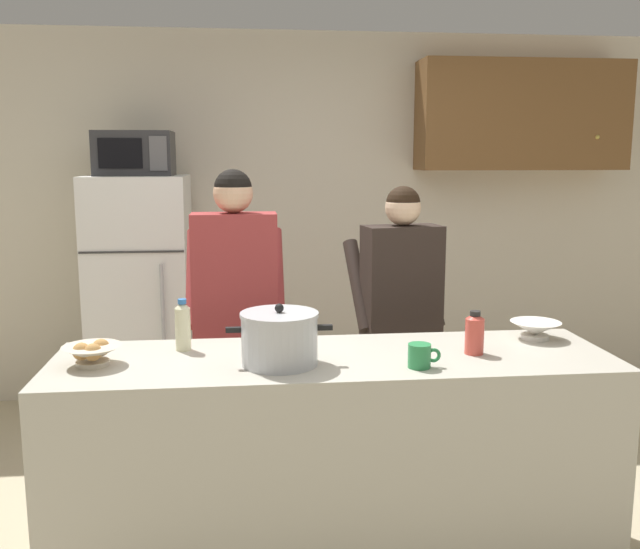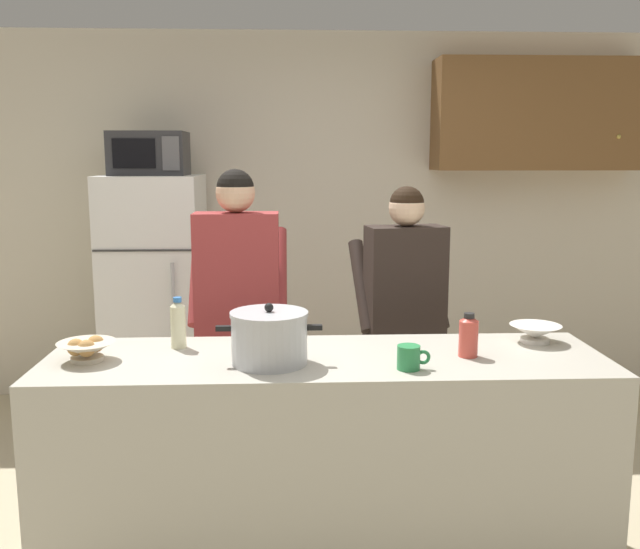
% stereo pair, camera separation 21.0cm
% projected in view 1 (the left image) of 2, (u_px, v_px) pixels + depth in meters
% --- Properties ---
extents(back_wall_unit, '(6.00, 0.48, 2.60)m').
position_uv_depth(back_wall_unit, '(331.00, 201.00, 5.04)').
color(back_wall_unit, beige).
rests_on(back_wall_unit, ground).
extents(kitchen_island, '(2.32, 0.68, 0.92)m').
position_uv_depth(kitchen_island, '(334.00, 460.00, 2.96)').
color(kitchen_island, '#BCB7A8').
rests_on(kitchen_island, ground).
extents(refrigerator, '(0.64, 0.68, 1.62)m').
position_uv_depth(refrigerator, '(142.00, 299.00, 4.60)').
color(refrigerator, white).
rests_on(refrigerator, ground).
extents(microwave, '(0.48, 0.37, 0.28)m').
position_uv_depth(microwave, '(135.00, 153.00, 4.42)').
color(microwave, '#2D2D30').
rests_on(microwave, refrigerator).
extents(person_near_pot, '(0.50, 0.41, 1.68)m').
position_uv_depth(person_near_pot, '(235.00, 294.00, 3.52)').
color(person_near_pot, '#33384C').
rests_on(person_near_pot, ground).
extents(person_by_sink, '(0.53, 0.46, 1.59)m').
position_uv_depth(person_by_sink, '(401.00, 301.00, 3.68)').
color(person_by_sink, '#33384C').
rests_on(person_by_sink, ground).
extents(cooking_pot, '(0.42, 0.31, 0.25)m').
position_uv_depth(cooking_pot, '(280.00, 338.00, 2.75)').
color(cooking_pot, silver).
rests_on(cooking_pot, kitchen_island).
extents(coffee_mug, '(0.13, 0.09, 0.10)m').
position_uv_depth(coffee_mug, '(420.00, 356.00, 2.72)').
color(coffee_mug, '#2D8C4C').
rests_on(coffee_mug, kitchen_island).
extents(bread_bowl, '(0.23, 0.23, 0.10)m').
position_uv_depth(bread_bowl, '(92.00, 353.00, 2.74)').
color(bread_bowl, beige).
rests_on(bread_bowl, kitchen_island).
extents(empty_bowl, '(0.23, 0.23, 0.08)m').
position_uv_depth(empty_bowl, '(535.00, 329.00, 3.14)').
color(empty_bowl, white).
rests_on(empty_bowl, kitchen_island).
extents(bottle_near_edge, '(0.08, 0.08, 0.18)m').
position_uv_depth(bottle_near_edge, '(475.00, 333.00, 2.90)').
color(bottle_near_edge, '#D84C3F').
rests_on(bottle_near_edge, kitchen_island).
extents(bottle_mid_counter, '(0.07, 0.07, 0.22)m').
position_uv_depth(bottle_mid_counter, '(183.00, 325.00, 2.95)').
color(bottle_mid_counter, beige).
rests_on(bottle_mid_counter, kitchen_island).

